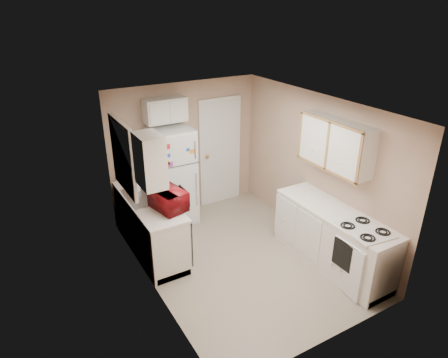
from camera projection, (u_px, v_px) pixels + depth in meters
floor at (240, 258)px, 6.20m from camera, size 3.80×3.80×0.00m
ceiling at (243, 106)px, 5.21m from camera, size 3.80×3.80×0.00m
wall_left at (148, 212)px, 5.07m from camera, size 3.80×3.80×0.00m
wall_right at (316, 169)px, 6.34m from camera, size 3.80×3.80×0.00m
wall_back at (185, 149)px, 7.20m from camera, size 2.80×2.80×0.00m
wall_front at (338, 256)px, 4.21m from camera, size 2.80×2.80×0.00m
left_counter at (150, 225)px, 6.22m from camera, size 0.60×1.80×0.90m
dishwasher at (183, 236)px, 5.87m from camera, size 0.03×0.58×0.72m
sink at (145, 198)px, 6.17m from camera, size 0.54×0.74×0.16m
microwave at (169, 199)px, 5.72m from camera, size 0.60×0.42×0.36m
soap_bottle at (136, 185)px, 6.26m from camera, size 0.10×0.10×0.19m
window_blinds at (123, 156)px, 5.75m from camera, size 0.10×0.98×1.08m
upper_cabinet_left at (150, 161)px, 5.06m from camera, size 0.30×0.45×0.70m
refrigerator at (172, 177)px, 6.90m from camera, size 0.73×0.71×1.73m
cabinet_over_fridge at (165, 110)px, 6.57m from camera, size 0.70×0.30×0.40m
interior_door at (220, 152)px, 7.57m from camera, size 0.86×0.06×2.08m
right_counter at (332, 238)px, 5.89m from camera, size 0.60×2.00×0.90m
stove at (359, 262)px, 5.45m from camera, size 0.60×0.71×0.79m
upper_cabinet_right at (336, 144)px, 5.63m from camera, size 0.30×1.20×0.70m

